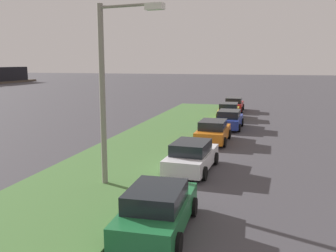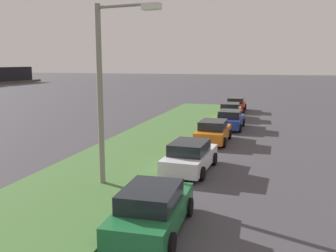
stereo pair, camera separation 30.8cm
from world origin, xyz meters
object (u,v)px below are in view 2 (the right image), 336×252
(parked_car_yellow, at_px, (230,111))
(streetlight, at_px, (107,83))
(parked_car_blue, at_px, (230,120))
(parked_car_white, at_px, (190,156))
(parked_car_orange, at_px, (213,132))
(parked_car_red, at_px, (236,105))
(parked_car_green, at_px, (152,209))

(parked_car_yellow, height_order, streetlight, streetlight)
(parked_car_yellow, bearing_deg, parked_car_blue, -175.97)
(parked_car_blue, bearing_deg, parked_car_white, 178.08)
(parked_car_white, xyz_separation_m, parked_car_orange, (6.72, -0.06, 0.00))
(parked_car_orange, distance_m, parked_car_blue, 5.38)
(parked_car_orange, distance_m, streetlight, 10.91)
(parked_car_blue, xyz_separation_m, parked_car_red, (10.65, 0.60, 0.00))
(parked_car_blue, relative_size, parked_car_red, 1.00)
(parked_car_blue, bearing_deg, parked_car_green, 179.85)
(parked_car_green, xyz_separation_m, parked_car_white, (6.68, 0.28, 0.00))
(parked_car_blue, xyz_separation_m, parked_car_yellow, (5.22, 0.60, 0.00))
(parked_car_orange, bearing_deg, parked_car_white, -179.91)
(parked_car_white, xyz_separation_m, parked_car_red, (22.73, 0.05, 0.00))
(parked_car_white, bearing_deg, parked_car_green, -174.81)
(parked_car_green, xyz_separation_m, parked_car_orange, (13.39, 0.22, 0.00))
(parked_car_white, distance_m, parked_car_orange, 6.72)
(parked_car_blue, distance_m, parked_car_yellow, 5.26)
(parked_car_green, distance_m, parked_car_yellow, 23.98)
(parked_car_yellow, bearing_deg, parked_car_green, 178.28)
(parked_car_orange, relative_size, streetlight, 0.58)
(parked_car_green, distance_m, parked_car_orange, 13.39)
(parked_car_white, height_order, parked_car_blue, same)
(parked_car_blue, height_order, parked_car_yellow, same)
(parked_car_green, distance_m, parked_car_white, 6.68)
(streetlight, bearing_deg, parked_car_blue, -12.40)
(parked_car_blue, height_order, streetlight, streetlight)
(parked_car_blue, relative_size, streetlight, 0.58)
(parked_car_yellow, xyz_separation_m, parked_car_red, (5.43, 0.01, 0.00))
(parked_car_orange, height_order, parked_car_yellow, same)
(parked_car_orange, height_order, parked_car_blue, same)
(streetlight, bearing_deg, parked_car_white, -41.53)
(parked_car_orange, relative_size, parked_car_blue, 1.00)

